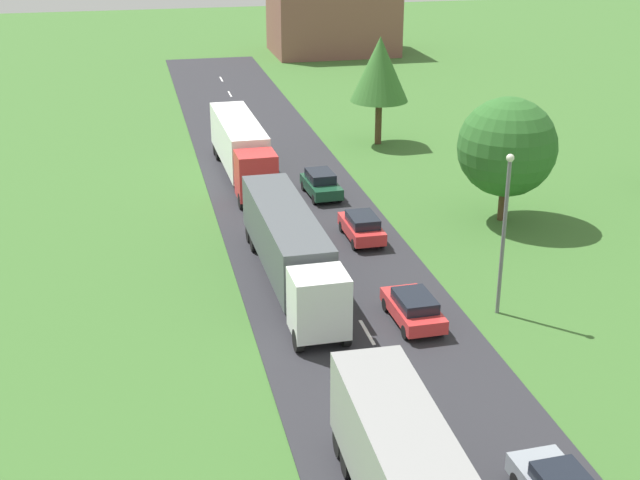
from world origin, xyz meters
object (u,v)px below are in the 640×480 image
Objects in this scene: car_third at (413,308)px; tree_ash at (380,69)px; car_fifth at (321,184)px; lamppost_second at (504,226)px; distant_building at (333,18)px; truck_second at (290,246)px; car_fourth at (362,227)px; tree_pine at (507,147)px; truck_third at (241,146)px.

tree_ash is (6.84, 29.38, 4.97)m from car_third.
car_fifth is at bearing 90.75° from car_third.
lamppost_second is at bearing -95.08° from tree_ash.
tree_ash is 0.58× the size of distant_building.
truck_second is 3.43× the size of car_fifth.
tree_pine is (9.10, 1.42, 3.67)m from car_fourth.
distant_building reaches higher than car_third.
tree_pine is (9.70, -6.43, 3.65)m from car_fifth.
car_fifth is 0.54× the size of lamppost_second.
distant_building is (5.76, 39.49, -1.72)m from tree_ash.
car_fourth is 20.75m from tree_ash.
lamppost_second reaches higher than truck_second.
car_fifth is at bearing 94.33° from car_fourth.
tree_ash is at bearing 57.77° from car_fifth.
car_fifth reaches higher than car_fourth.
car_fifth is (-0.24, 18.15, 0.05)m from car_third.
truck_second is 15.69m from tree_pine.
truck_second is 65.81m from distant_building.
lamppost_second reaches higher than truck_third.
truck_third is at bearing -152.00° from tree_ash.
truck_third is 13.97m from car_fourth.
car_fourth is 0.49× the size of tree_ash.
tree_pine reaches higher than car_third.
car_fourth is 11.35m from lamppost_second.
truck_second is 3.44× the size of car_third.
truck_second is 1.92× the size of tree_pine.
tree_pine is 0.52× the size of distant_building.
distant_building is at bearing 83.07° from lamppost_second.
lamppost_second is (3.90, -10.07, 3.51)m from car_fourth.
tree_ash is (2.59, 29.15, 1.43)m from lamppost_second.
lamppost_second reaches higher than car_fourth.
tree_ash is at bearing -98.29° from distant_building.
truck_third is 3.25× the size of car_third.
tree_ash is at bearing 98.42° from tree_pine.
truck_second is at bearing -90.15° from truck_third.
truck_third is 48.80m from distant_building.
lamppost_second is 69.15m from distant_building.
distant_building is (17.26, 45.61, 1.86)m from truck_third.
distant_building is (12.84, 50.72, 3.19)m from car_fifth.
car_third is 30.57m from tree_ash.
lamppost_second reaches higher than car_third.
distant_building is at bearing 81.71° from tree_ash.
car_third is 0.54× the size of lamppost_second.
car_fourth is (5.06, 4.89, -1.28)m from truck_second.
car_fifth is at bearing -104.20° from distant_building.
car_fifth is at bearing -49.14° from truck_third.
car_fifth is at bearing -122.23° from tree_ash.
car_third is (4.71, -5.41, -1.31)m from truck_second.
car_third is 1.00× the size of car_fifth.
tree_ash reaches higher than truck_second.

